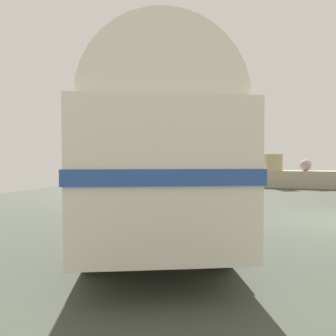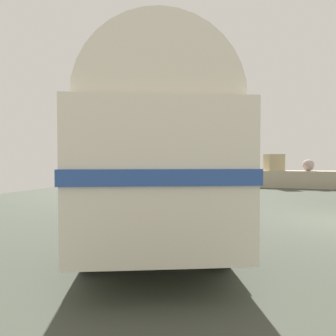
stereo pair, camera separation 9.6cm
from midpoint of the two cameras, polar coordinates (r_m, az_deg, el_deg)
breakwater at (r=22.04m, az=24.49°, el=-1.43°), size 31.36×2.21×2.45m
vintage_coach at (r=7.92m, az=-2.57°, el=3.09°), size 5.59×8.83×3.70m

